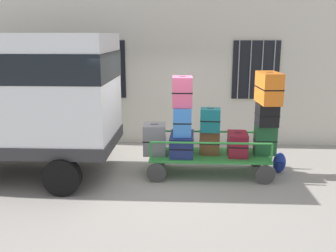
{
  "coord_description": "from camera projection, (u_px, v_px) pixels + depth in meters",
  "views": [
    {
      "loc": [
        0.42,
        -7.59,
        2.9
      ],
      "look_at": [
        0.04,
        0.06,
        1.04
      ],
      "focal_mm": 40.47,
      "sensor_mm": 36.0,
      "label": 1
    }
  ],
  "objects": [
    {
      "name": "van",
      "position": [
        5.0,
        91.0,
        7.63
      ],
      "size": [
        4.42,
        2.11,
        2.92
      ],
      "color": "silver",
      "rests_on": "ground"
    },
    {
      "name": "cart_railing",
      "position": [
        210.0,
        139.0,
        7.9
      ],
      "size": [
        2.44,
        0.96,
        0.4
      ],
      "color": "#2D8438",
      "rests_on": "luggage_cart"
    },
    {
      "name": "suitcase_midleft_middle",
      "position": [
        182.0,
        120.0,
        7.85
      ],
      "size": [
        0.39,
        0.71,
        0.59
      ],
      "color": "#3372C6",
      "rests_on": "suitcase_midleft_bottom"
    },
    {
      "name": "suitcase_right_middle",
      "position": [
        267.0,
        115.0,
        7.72
      ],
      "size": [
        0.46,
        0.41,
        0.47
      ],
      "color": "black",
      "rests_on": "suitcase_right_bottom"
    },
    {
      "name": "backpack",
      "position": [
        279.0,
        163.0,
        8.12
      ],
      "size": [
        0.27,
        0.22,
        0.44
      ],
      "color": "navy",
      "rests_on": "ground"
    },
    {
      "name": "suitcase_right_top",
      "position": [
        269.0,
        88.0,
        7.59
      ],
      "size": [
        0.44,
        0.83,
        0.63
      ],
      "color": "orange",
      "rests_on": "suitcase_right_middle"
    },
    {
      "name": "suitcase_right_bottom",
      "position": [
        265.0,
        140.0,
        7.88
      ],
      "size": [
        0.46,
        0.27,
        0.63
      ],
      "color": "#194C28",
      "rests_on": "luggage_cart"
    },
    {
      "name": "suitcase_midright_bottom",
      "position": [
        237.0,
        144.0,
        7.86
      ],
      "size": [
        0.42,
        0.59,
        0.49
      ],
      "color": "maroon",
      "rests_on": "luggage_cart"
    },
    {
      "name": "building_wall",
      "position": [
        171.0,
        50.0,
        9.94
      ],
      "size": [
        12.0,
        0.38,
        5.0
      ],
      "color": "beige",
      "rests_on": "ground"
    },
    {
      "name": "suitcase_midleft_top",
      "position": [
        182.0,
        92.0,
        7.67
      ],
      "size": [
        0.42,
        0.51,
        0.61
      ],
      "color": "#CC4C72",
      "rests_on": "suitcase_midleft_middle"
    },
    {
      "name": "suitcase_midleft_bottom",
      "position": [
        182.0,
        144.0,
        7.98
      ],
      "size": [
        0.51,
        0.89,
        0.43
      ],
      "color": "navy",
      "rests_on": "luggage_cart"
    },
    {
      "name": "suitcase_left_bottom",
      "position": [
        154.0,
        139.0,
        7.96
      ],
      "size": [
        0.5,
        0.54,
        0.64
      ],
      "color": "slate",
      "rests_on": "luggage_cart"
    },
    {
      "name": "suitcase_center_bottom",
      "position": [
        209.0,
        142.0,
        7.94
      ],
      "size": [
        0.44,
        0.3,
        0.51
      ],
      "color": "brown",
      "rests_on": "luggage_cart"
    },
    {
      "name": "suitcase_center_middle",
      "position": [
        210.0,
        120.0,
        7.77
      ],
      "size": [
        0.43,
        0.36,
        0.48
      ],
      "color": "#0F5960",
      "rests_on": "suitcase_center_bottom"
    },
    {
      "name": "luggage_cart",
      "position": [
        209.0,
        158.0,
        8.0
      ],
      "size": [
        2.55,
        1.09,
        0.44
      ],
      "color": "#2D8438",
      "rests_on": "ground"
    },
    {
      "name": "ground_plane",
      "position": [
        166.0,
        174.0,
        8.07
      ],
      "size": [
        40.0,
        40.0,
        0.0
      ],
      "primitive_type": "plane",
      "color": "gray"
    }
  ]
}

